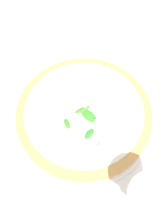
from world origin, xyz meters
The scene contains 4 objects.
ground_plane centered at (0.00, 0.00, 0.00)m, with size 6.00×6.00×0.00m, color white.
pizza_arugula_main centered at (-0.01, 0.02, 0.02)m, with size 0.36×0.36×0.05m.
wine_glass centered at (-0.26, 0.08, 0.11)m, with size 0.09×0.09×0.15m.
side_plate_white centered at (0.32, -0.04, 0.01)m, with size 0.19×0.19×0.02m.
Camera 1 is at (-0.25, 0.22, 0.61)m, focal length 42.00 mm.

